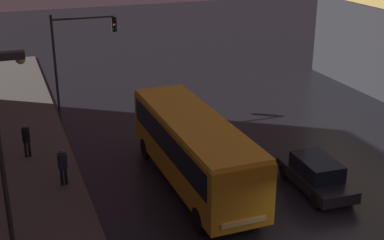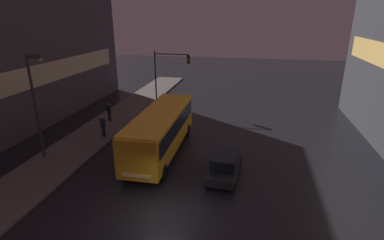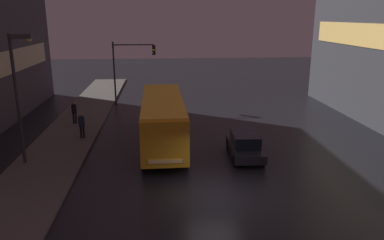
{
  "view_description": "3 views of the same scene",
  "coord_description": "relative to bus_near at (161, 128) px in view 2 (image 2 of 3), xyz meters",
  "views": [
    {
      "loc": [
        -9.94,
        -12.96,
        11.41
      ],
      "look_at": [
        -1.62,
        9.44,
        2.3
      ],
      "focal_mm": 50.0,
      "sensor_mm": 36.0,
      "label": 1
    },
    {
      "loc": [
        3.98,
        -11.96,
        9.74
      ],
      "look_at": [
        -0.23,
        8.34,
        2.4
      ],
      "focal_mm": 28.0,
      "sensor_mm": 36.0,
      "label": 2
    },
    {
      "loc": [
        -2.41,
        -16.01,
        8.28
      ],
      "look_at": [
        -0.42,
        7.39,
        1.72
      ],
      "focal_mm": 35.0,
      "sensor_mm": 36.0,
      "label": 3
    }
  ],
  "objects": [
    {
      "name": "traffic_light_main",
      "position": [
        -3.0,
        12.35,
        2.13
      ],
      "size": [
        4.0,
        0.35,
        5.98
      ],
      "color": "#2D2D2D",
      "rests_on": "ground"
    },
    {
      "name": "pedestrian_mid",
      "position": [
        -6.83,
        5.45,
        -0.8
      ],
      "size": [
        0.42,
        0.42,
        1.74
      ],
      "rotation": [
        0.0,
        0.0,
        3.06
      ],
      "color": "black",
      "rests_on": "sidewalk_left"
    },
    {
      "name": "street_lamp_sidewalk",
      "position": [
        -7.71,
        -2.54,
        2.99
      ],
      "size": [
        1.25,
        0.36,
        7.24
      ],
      "color": "#2D2D2D",
      "rests_on": "sidewalk_left"
    },
    {
      "name": "bus_near",
      "position": [
        0.0,
        0.0,
        0.0
      ],
      "size": [
        2.76,
        10.21,
        3.22
      ],
      "rotation": [
        0.0,
        0.0,
        3.15
      ],
      "color": "orange",
      "rests_on": "ground"
    },
    {
      "name": "sidewalk_left",
      "position": [
        -6.68,
        2.67,
        -1.91
      ],
      "size": [
        4.0,
        48.0,
        0.15
      ],
      "color": "#56514C",
      "rests_on": "ground"
    },
    {
      "name": "ground_plane",
      "position": [
        2.32,
        -7.33,
        -1.99
      ],
      "size": [
        120.0,
        120.0,
        0.0
      ],
      "primitive_type": "plane",
      "color": "black"
    },
    {
      "name": "car_taxi",
      "position": [
        4.91,
        -2.34,
        -1.22
      ],
      "size": [
        1.98,
        4.37,
        1.5
      ],
      "rotation": [
        0.0,
        0.0,
        3.09
      ],
      "color": "black",
      "rests_on": "ground"
    },
    {
      "name": "pedestrian_near",
      "position": [
        -5.54,
        1.77,
        -0.79
      ],
      "size": [
        0.44,
        0.44,
        1.73
      ],
      "rotation": [
        0.0,
        0.0,
        3.11
      ],
      "color": "black",
      "rests_on": "sidewalk_left"
    }
  ]
}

